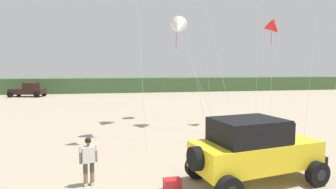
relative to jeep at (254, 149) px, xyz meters
name	(u,v)px	position (x,y,z in m)	size (l,w,h in m)	color
dune_ridge	(90,85)	(-9.03, 39.73, -0.01)	(90.00, 6.77, 2.39)	#426038
jeep	(254,149)	(0.00, 0.00, 0.00)	(5.00, 3.10, 2.26)	yellow
person_watching	(88,159)	(-5.61, 0.75, -0.26)	(0.60, 0.39, 1.67)	#8C664C
cooler_box	(172,184)	(-2.91, -0.10, -1.01)	(0.56, 0.36, 0.38)	#B21E23
distant_pickup	(28,90)	(-16.87, 32.87, -0.26)	(4.90, 3.27, 1.98)	black
kite_red_delta	(178,28)	(-0.55, 9.49, 5.46)	(2.66, 3.32, 7.46)	white
kite_yellow_diamond	(274,28)	(5.93, 8.80, 5.48)	(2.30, 3.13, 7.36)	red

